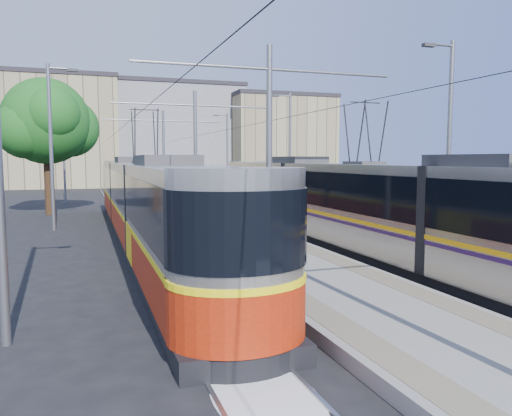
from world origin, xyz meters
name	(u,v)px	position (x,y,z in m)	size (l,w,h in m)	color
ground	(409,335)	(0.00, 0.00, 0.00)	(160.00, 160.00, 0.00)	black
platform	(208,223)	(0.00, 17.00, 0.15)	(4.00, 50.00, 0.30)	gray
tactile_strip_left	(181,222)	(-1.45, 17.00, 0.30)	(0.70, 50.00, 0.01)	gray
tactile_strip_right	(235,219)	(1.45, 17.00, 0.30)	(0.70, 50.00, 0.01)	gray
rails	(208,226)	(0.00, 17.00, 0.02)	(8.71, 70.00, 0.03)	gray
tram_left	(146,202)	(-3.60, 13.05, 1.71)	(2.43, 28.18, 5.50)	black
tram_right	(363,204)	(3.60, 7.79, 1.86)	(2.43, 29.32, 5.50)	black
catenary	(222,136)	(0.00, 14.15, 4.52)	(9.20, 70.00, 7.00)	slate
street_lamps	(192,147)	(0.00, 21.00, 4.18)	(15.18, 38.22, 8.00)	slate
shelter	(219,198)	(0.53, 16.77, 1.47)	(0.92, 1.16, 2.24)	black
tree	(52,123)	(-7.81, 25.57, 5.69)	(5.79, 5.35, 8.41)	#382314
building_left	(50,132)	(-10.00, 60.00, 6.85)	(16.32, 12.24, 13.67)	tan
building_centre	(172,135)	(6.00, 64.00, 6.92)	(18.36, 14.28, 13.81)	gray
building_right	(278,140)	(20.00, 58.00, 6.17)	(14.28, 10.20, 12.31)	tan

